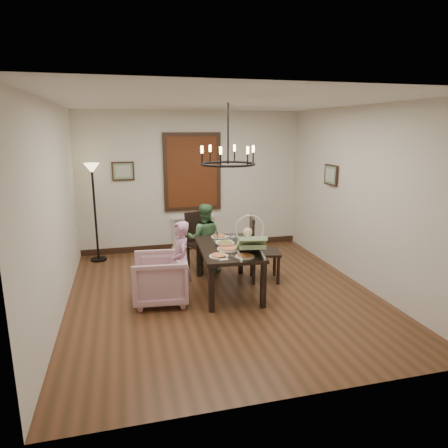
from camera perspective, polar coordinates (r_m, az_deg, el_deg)
name	(u,v)px	position (r m, az deg, el deg)	size (l,w,h in m)	color
room_shell	(216,199)	(6.09, -1.10, 3.58)	(4.51, 5.00, 2.81)	brown
dining_table	(228,252)	(6.07, 0.55, -4.00)	(0.94, 1.56, 0.71)	black
chair_far	(202,241)	(7.05, -3.12, -2.48)	(0.45, 0.45, 1.02)	black
chair_right	(265,248)	(6.55, 5.87, -3.49)	(0.48, 0.48, 1.09)	black
armchair	(160,279)	(5.84, -9.14, -7.71)	(0.76, 0.78, 0.70)	#C597AA
elderly_woman	(181,269)	(5.75, -6.19, -6.45)	(0.36, 0.24, 0.99)	#C98EAC
seated_man	(204,244)	(6.91, -2.83, -2.88)	(0.49, 0.38, 1.00)	#487949
baby_bouncer	(251,242)	(5.59, 3.86, -2.54)	(0.44, 0.61, 0.40)	#A2CD8D
salad_bowl	(225,244)	(6.04, 0.13, -2.86)	(0.33, 0.33, 0.08)	white
pizza_platter	(228,248)	(5.89, 0.63, -3.48)	(0.33, 0.33, 0.04)	tan
drinking_glass	(237,242)	(6.04, 1.89, -2.52)	(0.08, 0.08, 0.15)	silver
window_blinds	(192,172)	(8.10, -4.54, 7.41)	(1.00, 0.03, 1.40)	maroon
radiator	(193,232)	(8.34, -4.41, -1.14)	(0.92, 0.12, 0.62)	silver
picture_back	(123,171)	(7.99, -14.22, 7.33)	(0.42, 0.03, 0.36)	black
picture_right	(331,175)	(7.36, 15.01, 6.79)	(0.42, 0.03, 0.36)	black
floor_lamp	(95,214)	(7.80, -17.92, 1.36)	(0.30, 0.30, 1.80)	black
chandelier	(228,164)	(5.81, 0.57, 8.57)	(0.80, 0.80, 0.04)	black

